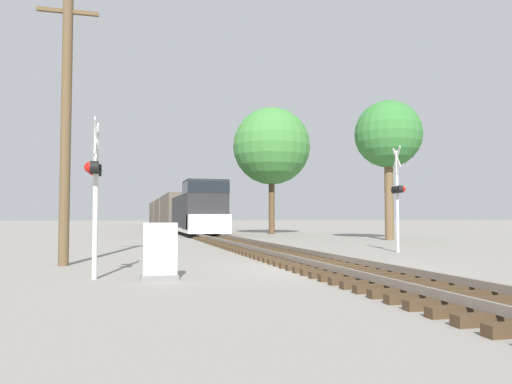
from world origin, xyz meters
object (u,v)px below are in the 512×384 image
(freight_train, at_px, (170,213))
(tree_far_right, at_px, (388,135))
(utility_pole, at_px, (66,124))
(crossing_signal_near, at_px, (95,180))
(tree_mid_background, at_px, (272,146))
(crossing_signal_far, at_px, (398,192))
(relay_cabinet, at_px, (160,252))

(freight_train, bearing_deg, tree_far_right, -74.46)
(utility_pole, bearing_deg, crossing_signal_near, -73.41)
(crossing_signal_near, height_order, tree_mid_background, tree_mid_background)
(crossing_signal_near, xyz_separation_m, crossing_signal_far, (11.66, 6.23, 0.17))
(utility_pole, distance_m, tree_far_right, 22.04)
(crossing_signal_far, distance_m, relay_cabinet, 12.31)
(relay_cabinet, bearing_deg, freight_train, 85.03)
(crossing_signal_near, bearing_deg, crossing_signal_far, 120.24)
(crossing_signal_near, relative_size, utility_pole, 0.45)
(tree_far_right, bearing_deg, freight_train, 105.54)
(crossing_signal_near, height_order, crossing_signal_far, crossing_signal_far)
(crossing_signal_far, bearing_deg, tree_mid_background, 8.38)
(crossing_signal_far, height_order, relay_cabinet, crossing_signal_far)
(freight_train, height_order, relay_cabinet, freight_train)
(relay_cabinet, xyz_separation_m, utility_pole, (-2.59, 4.10, 3.64))
(relay_cabinet, distance_m, tree_far_right, 23.45)
(tree_far_right, bearing_deg, crossing_signal_near, -136.19)
(crossing_signal_near, distance_m, relay_cabinet, 2.31)
(tree_far_right, height_order, tree_mid_background, tree_mid_background)
(crossing_signal_near, bearing_deg, tree_far_right, 135.94)
(utility_pole, distance_m, tree_mid_background, 28.67)
(tree_mid_background, bearing_deg, relay_cabinet, -111.10)
(relay_cabinet, distance_m, utility_pole, 6.06)
(crossing_signal_near, height_order, tree_far_right, tree_far_right)
(crossing_signal_far, xyz_separation_m, tree_mid_background, (1.05, 22.32, 5.03))
(tree_far_right, xyz_separation_m, tree_mid_background, (-4.16, 12.37, 0.85))
(crossing_signal_far, xyz_separation_m, utility_pole, (-12.74, -2.60, 1.80))
(crossing_signal_near, xyz_separation_m, tree_far_right, (16.87, 16.18, 4.35))
(utility_pole, height_order, tree_far_right, tree_far_right)
(relay_cabinet, relative_size, utility_pole, 0.16)
(relay_cabinet, distance_m, tree_mid_background, 31.86)
(crossing_signal_far, relative_size, tree_mid_background, 0.40)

